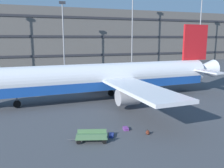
# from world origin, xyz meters

# --- Properties ---
(ground_plane) EXTENTS (600.00, 600.00, 0.00)m
(ground_plane) POSITION_xyz_m (0.00, 0.00, 0.00)
(ground_plane) COLOR #424449
(terminal_structure) EXTENTS (168.67, 15.97, 18.21)m
(terminal_structure) POSITION_xyz_m (0.00, 53.66, 9.11)
(terminal_structure) COLOR #605B56
(terminal_structure) RESTS_ON ground_plane
(airliner) EXTENTS (36.98, 29.78, 10.54)m
(airliner) POSITION_xyz_m (0.69, -1.73, 3.06)
(airliner) COLOR silver
(airliner) RESTS_ON ground_plane
(light_mast_center_left) EXTENTS (1.80, 0.50, 18.76)m
(light_mast_center_left) POSITION_xyz_m (0.51, 38.41, 11.02)
(light_mast_center_left) COLOR gray
(light_mast_center_left) RESTS_ON ground_plane
(light_mast_center_right) EXTENTS (1.80, 0.50, 25.58)m
(light_mast_center_right) POSITION_xyz_m (22.26, 38.41, 14.53)
(light_mast_center_right) COLOR gray
(light_mast_center_right) RESTS_ON ground_plane
(light_mast_right) EXTENTS (1.80, 0.50, 22.50)m
(light_mast_right) POSITION_xyz_m (48.48, 38.41, 12.95)
(light_mast_right) COLOR gray
(light_mast_right) RESTS_ON ground_plane
(suitcase_purple) EXTENTS (0.53, 0.72, 0.26)m
(suitcase_purple) POSITION_xyz_m (-1.73, -13.43, 0.13)
(suitcase_purple) COLOR #72388C
(suitcase_purple) RESTS_ON ground_plane
(suitcase_large) EXTENTS (0.67, 0.87, 0.23)m
(suitcase_large) POSITION_xyz_m (-3.50, -14.43, 0.11)
(suitcase_large) COLOR navy
(suitcase_large) RESTS_ON ground_plane
(backpack_silver) EXTENTS (0.39, 0.39, 0.50)m
(backpack_silver) POSITION_xyz_m (-4.20, -13.97, 0.22)
(backpack_silver) COLOR navy
(backpack_silver) RESTS_ON ground_plane
(backpack_laid_flat) EXTENTS (0.37, 0.29, 0.46)m
(backpack_laid_flat) POSITION_xyz_m (-0.34, -15.15, 0.20)
(backpack_laid_flat) COLOR #592619
(backpack_laid_flat) RESTS_ON ground_plane
(baggage_cart) EXTENTS (3.35, 2.02, 0.82)m
(baggage_cart) POSITION_xyz_m (-5.37, -14.82, 0.43)
(baggage_cart) COLOR #4C724C
(baggage_cart) RESTS_ON ground_plane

